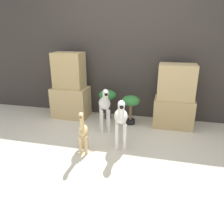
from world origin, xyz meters
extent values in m
plane|color=beige|center=(0.00, 0.00, 0.00)|extent=(14.00, 14.00, 0.00)
cube|color=#38332D|center=(0.00, 1.63, 1.10)|extent=(6.40, 0.08, 2.20)
cube|color=tan|center=(-0.98, 1.28, 0.29)|extent=(0.68, 0.47, 0.58)
cube|color=tan|center=(-0.98, 1.28, 0.91)|extent=(0.55, 0.38, 0.66)
cube|color=tan|center=(0.98, 1.28, 0.25)|extent=(0.68, 0.47, 0.50)
cube|color=tan|center=(0.98, 1.28, 0.80)|extent=(0.61, 0.42, 0.59)
cylinder|color=white|center=(0.30, 0.22, 0.20)|extent=(0.05, 0.05, 0.39)
cylinder|color=white|center=(0.19, 0.19, 0.20)|extent=(0.05, 0.05, 0.39)
cylinder|color=white|center=(0.25, 0.45, 0.20)|extent=(0.05, 0.05, 0.39)
cylinder|color=white|center=(0.14, 0.42, 0.20)|extent=(0.05, 0.05, 0.39)
ellipsoid|color=white|center=(0.22, 0.32, 0.47)|extent=(0.26, 0.37, 0.19)
cylinder|color=white|center=(0.25, 0.18, 0.62)|extent=(0.12, 0.17, 0.23)
ellipsoid|color=white|center=(0.27, 0.12, 0.71)|extent=(0.13, 0.19, 0.11)
sphere|color=black|center=(0.28, 0.04, 0.71)|extent=(0.05, 0.05, 0.05)
cube|color=black|center=(0.25, 0.18, 0.63)|extent=(0.04, 0.09, 0.20)
cylinder|color=white|center=(-0.07, 0.74, 0.20)|extent=(0.05, 0.05, 0.39)
cylinder|color=white|center=(-0.18, 0.70, 0.20)|extent=(0.05, 0.05, 0.39)
cylinder|color=white|center=(-0.15, 0.96, 0.20)|extent=(0.05, 0.05, 0.39)
cylinder|color=white|center=(-0.26, 0.92, 0.20)|extent=(0.05, 0.05, 0.39)
ellipsoid|color=white|center=(-0.17, 0.83, 0.47)|extent=(0.30, 0.38, 0.19)
cylinder|color=white|center=(-0.11, 0.70, 0.62)|extent=(0.14, 0.17, 0.23)
ellipsoid|color=white|center=(-0.09, 0.64, 0.71)|extent=(0.16, 0.20, 0.11)
sphere|color=black|center=(-0.06, 0.57, 0.71)|extent=(0.05, 0.05, 0.05)
cube|color=black|center=(-0.11, 0.70, 0.63)|extent=(0.05, 0.09, 0.20)
cylinder|color=tan|center=(-0.19, -0.03, 0.13)|extent=(0.04, 0.04, 0.27)
cylinder|color=tan|center=(-0.26, -0.05, 0.13)|extent=(0.04, 0.04, 0.27)
cylinder|color=tan|center=(-0.24, 0.15, 0.13)|extent=(0.04, 0.04, 0.27)
cylinder|color=tan|center=(-0.32, 0.13, 0.13)|extent=(0.04, 0.04, 0.27)
ellipsoid|color=tan|center=(-0.25, 0.05, 0.32)|extent=(0.20, 0.30, 0.13)
cylinder|color=tan|center=(-0.22, -0.06, 0.49)|extent=(0.10, 0.16, 0.29)
ellipsoid|color=tan|center=(-0.19, -0.15, 0.62)|extent=(0.09, 0.12, 0.07)
sphere|color=brown|center=(-0.18, -0.19, 0.62)|extent=(0.03, 0.03, 0.03)
cylinder|color=black|center=(0.23, 1.17, 0.04)|extent=(0.17, 0.17, 0.08)
cylinder|color=brown|center=(0.23, 1.17, 0.22)|extent=(0.05, 0.05, 0.27)
ellipsoid|color=#337F38|center=(0.23, 1.17, 0.45)|extent=(0.32, 0.32, 0.17)
cylinder|color=black|center=(-0.24, 1.32, 0.05)|extent=(0.13, 0.13, 0.10)
cylinder|color=brown|center=(-0.24, 1.32, 0.24)|extent=(0.04, 0.04, 0.29)
ellipsoid|color=#337F38|center=(-0.24, 1.32, 0.48)|extent=(0.33, 0.33, 0.18)
camera|label=1|loc=(0.79, -2.51, 1.60)|focal=35.00mm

